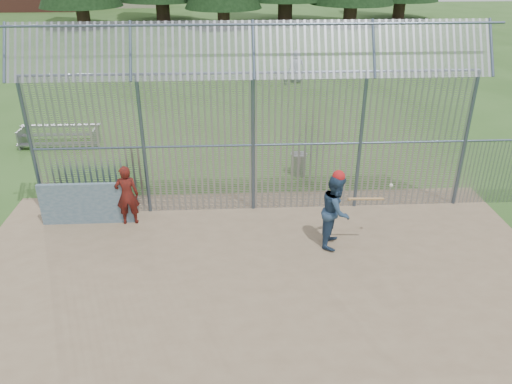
{
  "coord_description": "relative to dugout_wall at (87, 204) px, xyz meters",
  "views": [
    {
      "loc": [
        -0.61,
        -9.38,
        7.0
      ],
      "look_at": [
        0.0,
        2.0,
        1.3
      ],
      "focal_mm": 35.0,
      "sensor_mm": 36.0,
      "label": 1
    }
  ],
  "objects": [
    {
      "name": "bg_kid_seated",
      "position": [
        7.07,
        14.77,
        -0.23
      ],
      "size": [
        0.46,
        0.45,
        0.78
      ],
      "primitive_type": "imported",
      "rotation": [
        0.0,
        0.0,
        2.37
      ],
      "color": "slate",
      "rests_on": "ground"
    },
    {
      "name": "batting_gear",
      "position": [
        6.69,
        -1.44,
        1.24
      ],
      "size": [
        1.55,
        0.36,
        0.76
      ],
      "color": "#B4181A",
      "rests_on": "ground"
    },
    {
      "name": "batter",
      "position": [
        6.58,
        -1.42,
        0.37
      ],
      "size": [
        1.0,
        1.13,
        1.93
      ],
      "primitive_type": "imported",
      "rotation": [
        0.0,
        0.0,
        1.24
      ],
      "color": "navy",
      "rests_on": "dirt_infield"
    },
    {
      "name": "trash_can",
      "position": [
        6.24,
        2.98,
        -0.24
      ],
      "size": [
        0.56,
        0.56,
        0.82
      ],
      "color": "gray",
      "rests_on": "ground"
    },
    {
      "name": "dugout_wall",
      "position": [
        0.0,
        0.0,
        0.0
      ],
      "size": [
        2.5,
        0.12,
        1.2
      ],
      "primitive_type": "cube",
      "color": "#38566B",
      "rests_on": "dirt_infield"
    },
    {
      "name": "bg_kid_standing",
      "position": [
        7.72,
        15.34,
        0.26
      ],
      "size": [
        0.88,
        0.58,
        1.76
      ],
      "primitive_type": "imported",
      "rotation": [
        0.0,
        0.0,
        3.17
      ],
      "color": "slate",
      "rests_on": "ground"
    },
    {
      "name": "backstop_fence",
      "position": [
        6.41,
        0.53,
        1.74
      ],
      "size": [
        20.09,
        0.81,
        5.3
      ],
      "color": "#47566B",
      "rests_on": "ground"
    },
    {
      "name": "onlooker",
      "position": [
        1.14,
        -0.06,
        0.26
      ],
      "size": [
        0.66,
        0.47,
        1.71
      ],
      "primitive_type": "imported",
      "rotation": [
        0.0,
        0.0,
        3.24
      ],
      "color": "maroon",
      "rests_on": "dirt_infield"
    },
    {
      "name": "ground",
      "position": [
        4.6,
        -2.9,
        -0.62
      ],
      "size": [
        120.0,
        120.0,
        0.0
      ],
      "primitive_type": "plane",
      "color": "#2D511E",
      "rests_on": "ground"
    },
    {
      "name": "dirt_infield",
      "position": [
        4.6,
        -3.4,
        -0.61
      ],
      "size": [
        14.0,
        10.0,
        0.02
      ],
      "primitive_type": "cube",
      "color": "#756047",
      "rests_on": "ground"
    },
    {
      "name": "bleacher",
      "position": [
        -2.56,
        6.09,
        -0.21
      ],
      "size": [
        3.0,
        0.95,
        0.72
      ],
      "color": "slate",
      "rests_on": "ground"
    }
  ]
}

